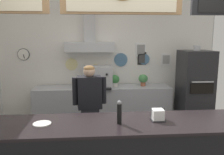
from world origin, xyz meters
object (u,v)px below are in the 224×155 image
(pizza_oven, at_px, (194,91))
(potted_rosemary, at_px, (143,79))
(espresso_machine, at_px, (98,77))
(napkin_holder, at_px, (158,115))
(condiment_plate, at_px, (42,124))
(shop_worker, at_px, (90,109))
(potted_thyme, at_px, (115,80))
(pepper_grinder, at_px, (119,112))

(pizza_oven, distance_m, potted_rosemary, 1.06)
(espresso_machine, xyz_separation_m, potted_rosemary, (0.96, 0.04, -0.07))
(pizza_oven, relative_size, napkin_holder, 11.56)
(espresso_machine, relative_size, condiment_plate, 3.09)
(espresso_machine, bearing_deg, napkin_holder, -75.32)
(shop_worker, xyz_separation_m, espresso_machine, (0.15, 1.19, 0.31))
(napkin_holder, bearing_deg, shop_worker, 123.57)
(potted_thyme, height_order, pepper_grinder, pepper_grinder)
(condiment_plate, bearing_deg, espresso_machine, 75.13)
(potted_rosemary, bearing_deg, shop_worker, -131.95)
(pizza_oven, xyz_separation_m, shop_worker, (-2.10, -0.94, -0.03))
(shop_worker, xyz_separation_m, condiment_plate, (-0.48, -1.17, 0.22))
(condiment_plate, xyz_separation_m, napkin_holder, (1.24, 0.03, 0.05))
(potted_rosemary, distance_m, condiment_plate, 2.88)
(pizza_oven, relative_size, pepper_grinder, 6.98)
(espresso_machine, bearing_deg, pepper_grinder, -85.73)
(espresso_machine, distance_m, potted_thyme, 0.36)
(potted_rosemary, relative_size, napkin_holder, 1.62)
(shop_worker, relative_size, condiment_plate, 7.96)
(potted_thyme, relative_size, pepper_grinder, 0.98)
(shop_worker, distance_m, condiment_plate, 1.29)
(shop_worker, xyz_separation_m, potted_rosemary, (1.11, 1.23, 0.24))
(condiment_plate, bearing_deg, pepper_grinder, -3.35)
(pizza_oven, xyz_separation_m, condiment_plate, (-2.58, -2.12, 0.20))
(pepper_grinder, bearing_deg, napkin_holder, 9.88)
(shop_worker, bearing_deg, napkin_holder, 117.27)
(espresso_machine, xyz_separation_m, condiment_plate, (-0.63, -2.36, -0.08))
(shop_worker, height_order, pepper_grinder, shop_worker)
(potted_rosemary, bearing_deg, pepper_grinder, -107.58)
(potted_rosemary, bearing_deg, potted_thyme, -176.91)
(espresso_machine, relative_size, napkin_holder, 3.82)
(pizza_oven, relative_size, condiment_plate, 9.35)
(potted_rosemary, bearing_deg, espresso_machine, -177.55)
(espresso_machine, bearing_deg, pizza_oven, -7.20)
(pizza_oven, distance_m, pepper_grinder, 2.82)
(pizza_oven, bearing_deg, condiment_plate, -140.68)
(espresso_machine, distance_m, napkin_holder, 2.41)
(pizza_oven, distance_m, potted_thyme, 1.64)
(pizza_oven, bearing_deg, potted_rosemary, 163.92)
(potted_rosemary, bearing_deg, napkin_holder, -98.25)
(pizza_oven, bearing_deg, potted_thyme, 170.95)
(napkin_holder, bearing_deg, condiment_plate, -178.71)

